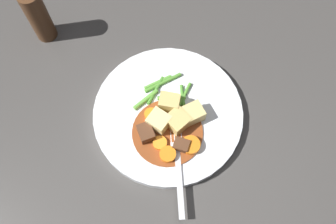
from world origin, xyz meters
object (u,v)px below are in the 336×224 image
(potato_chunk_2, at_px, (192,116))
(meat_chunk_1, at_px, (146,133))
(potato_chunk_1, at_px, (159,121))
(carrot_slice_2, at_px, (168,154))
(carrot_slice_3, at_px, (191,145))
(carrot_slice_1, at_px, (162,144))
(pepper_mill, at_px, (38,16))
(potato_chunk_0, at_px, (169,103))
(meat_chunk_0, at_px, (181,145))
(carrot_slice_0, at_px, (151,115))
(dinner_plate, at_px, (168,114))
(potato_chunk_3, at_px, (178,121))
(fork, at_px, (178,164))

(potato_chunk_2, relative_size, meat_chunk_1, 1.25)
(potato_chunk_2, bearing_deg, potato_chunk_1, -65.84)
(carrot_slice_2, relative_size, carrot_slice_3, 0.86)
(meat_chunk_1, bearing_deg, potato_chunk_1, 145.50)
(carrot_slice_1, relative_size, pepper_mill, 0.21)
(potato_chunk_0, xyz_separation_m, meat_chunk_0, (0.07, 0.04, -0.01))
(carrot_slice_0, height_order, carrot_slice_1, carrot_slice_0)
(dinner_plate, height_order, carrot_slice_2, carrot_slice_2)
(potato_chunk_3, height_order, pepper_mill, pepper_mill)
(potato_chunk_2, height_order, meat_chunk_0, potato_chunk_2)
(potato_chunk_0, relative_size, meat_chunk_0, 1.37)
(carrot_slice_3, relative_size, potato_chunk_1, 0.94)
(carrot_slice_3, distance_m, meat_chunk_1, 0.08)
(carrot_slice_1, xyz_separation_m, potato_chunk_0, (-0.08, -0.01, 0.01))
(carrot_slice_1, height_order, carrot_slice_2, carrot_slice_2)
(potato_chunk_1, xyz_separation_m, meat_chunk_0, (0.03, 0.05, -0.01))
(potato_chunk_2, bearing_deg, potato_chunk_0, -107.99)
(carrot_slice_3, bearing_deg, potato_chunk_3, -138.63)
(dinner_plate, height_order, carrot_slice_1, carrot_slice_1)
(carrot_slice_3, relative_size, meat_chunk_1, 1.06)
(meat_chunk_1, bearing_deg, meat_chunk_0, 83.92)
(potato_chunk_3, bearing_deg, carrot_slice_0, -95.57)
(carrot_slice_1, xyz_separation_m, meat_chunk_0, (-0.00, 0.03, 0.00))
(carrot_slice_0, height_order, carrot_slice_3, carrot_slice_3)
(carrot_slice_2, xyz_separation_m, potato_chunk_3, (-0.06, 0.00, 0.01))
(carrot_slice_3, distance_m, potato_chunk_2, 0.05)
(carrot_slice_2, height_order, fork, carrot_slice_2)
(carrot_slice_2, distance_m, fork, 0.02)
(potato_chunk_3, bearing_deg, meat_chunk_1, -56.04)
(pepper_mill, bearing_deg, potato_chunk_0, 68.83)
(carrot_slice_1, distance_m, potato_chunk_1, 0.04)
(potato_chunk_1, bearing_deg, meat_chunk_1, -34.50)
(carrot_slice_3, distance_m, potato_chunk_3, 0.05)
(meat_chunk_0, bearing_deg, fork, 2.67)
(fork, bearing_deg, dinner_plate, -156.84)
(carrot_slice_3, bearing_deg, carrot_slice_2, -54.48)
(dinner_plate, relative_size, pepper_mill, 2.30)
(carrot_slice_0, xyz_separation_m, fork, (0.08, 0.07, -0.00))
(carrot_slice_3, height_order, pepper_mill, pepper_mill)
(potato_chunk_0, height_order, meat_chunk_1, potato_chunk_0)
(dinner_plate, xyz_separation_m, meat_chunk_1, (0.05, -0.03, 0.02))
(carrot_slice_2, xyz_separation_m, potato_chunk_1, (-0.05, -0.03, 0.01))
(carrot_slice_2, distance_m, potato_chunk_2, 0.08)
(carrot_slice_3, height_order, potato_chunk_1, potato_chunk_1)
(carrot_slice_1, bearing_deg, carrot_slice_3, 99.09)
(carrot_slice_1, xyz_separation_m, fork, (0.03, 0.04, -0.00))
(carrot_slice_1, distance_m, fork, 0.05)
(carrot_slice_1, bearing_deg, fork, 50.90)
(meat_chunk_0, bearing_deg, carrot_slice_3, 104.48)
(potato_chunk_2, height_order, potato_chunk_3, potato_chunk_3)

